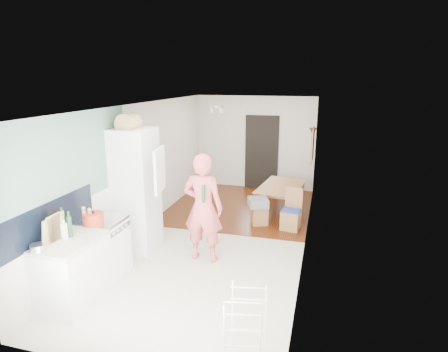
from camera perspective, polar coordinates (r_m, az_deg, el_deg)
The scene contains 32 objects.
room_shell at distance 6.83m, azimuth -0.82°, elevation 0.23°, with size 3.20×7.00×2.50m, color beige, non-canonical shape.
floor at distance 7.25m, azimuth -0.78°, elevation -9.37°, with size 3.20×7.00×0.01m, color silver.
wood_floor_overlay at distance 8.91m, azimuth 2.53°, elevation -4.62°, with size 3.20×3.30×0.01m, color #562712.
sage_wall_panel at distance 5.65m, azimuth -22.48°, elevation 2.24°, with size 0.02×3.00×1.30m, color gray.
tile_splashback at distance 5.43m, azimuth -25.22°, elevation -6.25°, with size 0.02×1.90×0.50m, color black.
doorway_recess at distance 10.16m, azimuth 5.76°, elevation 3.57°, with size 0.90×0.04×2.00m, color black.
base_cabinet at distance 5.55m, azimuth -22.07°, elevation -13.62°, with size 0.60×0.90×0.86m, color white.
worktop at distance 5.35m, azimuth -22.55°, elevation -9.27°, with size 0.62×0.92×0.06m, color beige.
range_cooker at distance 6.08m, azimuth -17.80°, elevation -10.53°, with size 0.60×0.60×0.88m, color white.
cooker_top at distance 5.91m, azimuth -18.15°, elevation -6.49°, with size 0.60×0.60×0.04m, color silver.
fridge_housing at distance 6.66m, azimuth -13.29°, elevation -2.13°, with size 0.66×0.66×2.15m, color white.
fridge_door at distance 6.00m, azimuth -9.78°, elevation 0.91°, with size 0.56×0.04×0.70m, color white.
fridge_interior at distance 6.40m, azimuth -11.09°, elevation 1.70°, with size 0.02×0.52×0.66m, color white.
pinboard at distance 8.37m, azimuth 13.36°, elevation 4.66°, with size 0.03×0.90×0.70m, color tan.
pinboard_frame at distance 8.37m, azimuth 13.26°, elevation 4.67°, with size 0.01×0.94×0.74m, color olive.
wall_sconce at distance 8.99m, azimuth 13.36°, elevation 6.63°, with size 0.18×0.18×0.16m, color maroon.
person at distance 6.07m, azimuth -3.22°, elevation -3.41°, with size 0.78×0.52×2.15m, color #DC5956.
dining_table at distance 8.75m, azimuth 8.82°, elevation -3.54°, with size 1.37×0.76×0.48m, color olive.
dining_chair at distance 7.58m, azimuth 10.21°, elevation -5.09°, with size 0.35×0.35×0.84m, color olive, non-canonical shape.
stool at distance 7.83m, azimuth 5.41°, elevation -5.93°, with size 0.31×0.31×0.41m, color olive, non-canonical shape.
grey_drape at distance 7.69m, azimuth 5.22°, elevation -4.02°, with size 0.38×0.38×0.17m, color gray.
drying_rack at distance 4.33m, azimuth 3.31°, elevation -21.80°, with size 0.40×0.36×0.78m, color white, non-canonical shape.
bread_bin at distance 6.38m, azimuth -14.37°, elevation 7.80°, with size 0.34×0.33×0.18m, color tan, non-canonical shape.
red_casserole at distance 5.72m, azimuth -19.25°, elevation -6.16°, with size 0.29×0.29×0.17m, color red.
steel_pan at distance 5.15m, azimuth -26.50°, elevation -9.76°, with size 0.18×0.18×0.09m, color silver.
held_bottle at distance 5.84m, azimuth -3.14°, elevation -2.72°, with size 0.06×0.06×0.28m, color #1E4321.
bottle_a at distance 5.45m, azimuth -23.36°, elevation -6.79°, with size 0.07×0.07×0.32m, color #1E4321.
bottle_b at distance 5.38m, azimuth -22.46°, elevation -7.15°, with size 0.07×0.07×0.29m, color #1E4321.
bottle_c at distance 5.36m, azimuth -23.15°, elevation -7.74°, with size 0.09×0.09×0.21m, color silver.
pepper_mill_front at distance 5.77m, azimuth -20.51°, elevation -5.90°, with size 0.06×0.06×0.21m, color tan.
pepper_mill_back at distance 5.71m, azimuth -19.74°, elevation -6.07°, with size 0.05×0.05×0.20m, color tan.
chopping_boards at distance 5.24m, azimuth -24.62°, elevation -7.37°, with size 0.04×0.29×0.39m, color tan, non-canonical shape.
Camera 1 is at (1.84, -6.35, 2.97)m, focal length 30.00 mm.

